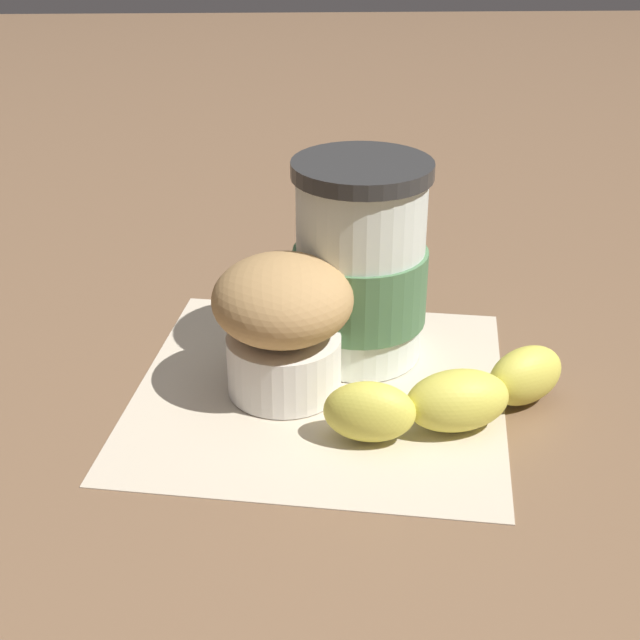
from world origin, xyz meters
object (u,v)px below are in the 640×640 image
Objects in this scene: muffin at (283,320)px; coffee_cup at (360,268)px; banana at (453,396)px; sugar_packet at (325,281)px.

coffee_cup is at bearing 131.58° from muffin.
muffin is 0.57× the size of banana.
sugar_packet is (-0.19, -0.07, -0.02)m from banana.
coffee_cup is 1.50× the size of muffin.
coffee_cup is 0.07m from muffin.
sugar_packet is (-0.11, -0.02, -0.06)m from coffee_cup.
sugar_packet is at bearing -161.01° from banana.
muffin reaches higher than banana.
coffee_cup reaches higher than muffin.
coffee_cup reaches higher than banana.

